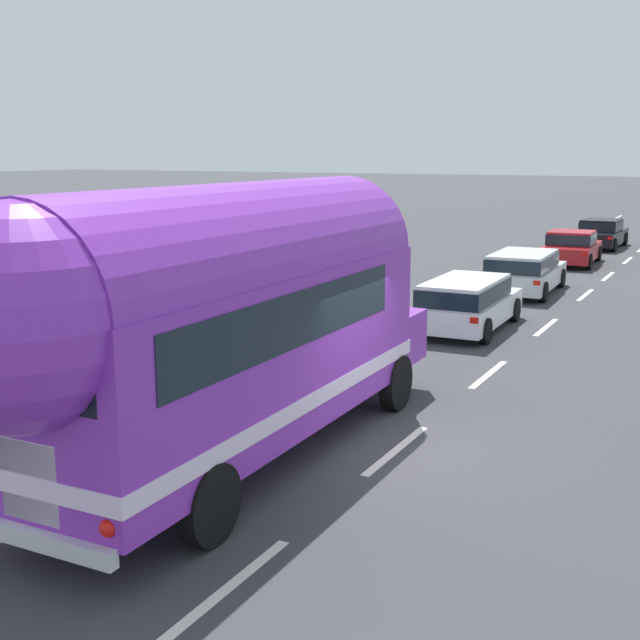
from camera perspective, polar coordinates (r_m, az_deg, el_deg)
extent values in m
plane|color=#38383D|center=(13.08, 5.31, -8.88)|extent=(300.00, 300.00, 0.00)
cube|color=silver|center=(9.29, -6.37, -17.86)|extent=(0.14, 2.40, 0.01)
cube|color=silver|center=(13.06, 5.29, -8.88)|extent=(0.14, 2.40, 0.01)
cube|color=silver|center=(17.59, 11.54, -3.68)|extent=(0.14, 2.40, 0.01)
cube|color=silver|center=(22.61, 15.30, -0.47)|extent=(0.14, 2.40, 0.01)
cube|color=silver|center=(28.06, 17.81, 1.66)|extent=(0.14, 2.40, 0.01)
cube|color=silver|center=(32.51, 19.23, 2.86)|extent=(0.14, 2.40, 0.01)
cube|color=silver|center=(37.57, 20.42, 3.87)|extent=(0.14, 2.40, 0.01)
cube|color=silver|center=(25.27, 7.50, 1.08)|extent=(0.12, 80.00, 0.01)
cube|color=purple|center=(12.05, -6.12, -1.97)|extent=(2.58, 7.86, 2.30)
cylinder|color=purple|center=(11.84, -6.24, 3.45)|extent=(2.53, 7.76, 2.45)
sphere|color=purple|center=(8.90, -19.96, 0.15)|extent=(2.40, 2.40, 2.40)
cube|color=purple|center=(16.12, 2.81, -0.92)|extent=(2.27, 1.32, 0.95)
cube|color=silver|center=(12.22, -6.05, -4.93)|extent=(2.62, 7.90, 0.24)
cube|color=black|center=(11.68, -6.98, 0.59)|extent=(2.59, 6.06, 0.76)
cube|color=black|center=(9.00, -19.79, -2.98)|extent=(2.00, 0.10, 0.84)
cube|color=silver|center=(9.38, -19.31, -10.42)|extent=(0.80, 0.07, 0.90)
cube|color=silver|center=(9.55, -19.46, -13.92)|extent=(2.34, 0.16, 0.20)
sphere|color=red|center=(8.80, -14.34, -13.71)|extent=(0.20, 0.20, 0.20)
cube|color=black|center=(15.35, 1.93, 3.48)|extent=(2.14, 0.12, 0.96)
cube|color=silver|center=(16.77, 3.77, -0.89)|extent=(0.90, 0.11, 0.56)
cylinder|color=black|center=(15.86, -2.64, -3.27)|extent=(0.27, 1.00, 1.00)
cylinder|color=black|center=(14.88, 5.24, -4.30)|extent=(0.27, 1.00, 1.00)
cylinder|color=black|center=(11.41, -17.49, -9.82)|extent=(0.27, 1.00, 1.00)
cylinder|color=black|center=(10.00, -7.61, -12.46)|extent=(0.27, 1.00, 1.00)
cube|color=white|center=(21.85, 10.24, 0.73)|extent=(1.85, 4.45, 0.60)
cube|color=white|center=(21.30, 9.94, 2.03)|extent=(1.63, 3.19, 0.55)
cube|color=black|center=(21.30, 9.94, 1.95)|extent=(1.69, 3.23, 0.43)
cube|color=red|center=(19.97, 6.40, 0.35)|extent=(0.20, 0.04, 0.14)
cube|color=red|center=(19.52, 10.58, -0.03)|extent=(0.20, 0.04, 0.14)
cylinder|color=black|center=(23.54, 9.29, 1.03)|extent=(0.21, 0.64, 0.64)
cylinder|color=black|center=(23.11, 13.26, 0.69)|extent=(0.21, 0.64, 0.64)
cylinder|color=black|center=(20.73, 6.84, -0.32)|extent=(0.21, 0.64, 0.64)
cylinder|color=black|center=(20.25, 11.30, -0.74)|extent=(0.21, 0.64, 0.64)
cube|color=silver|center=(27.93, 13.93, 2.91)|extent=(2.06, 4.65, 0.60)
cube|color=silver|center=(27.39, 13.78, 3.97)|extent=(1.81, 3.19, 0.55)
cube|color=black|center=(27.40, 13.78, 3.90)|extent=(1.87, 3.23, 0.43)
cube|color=red|center=(25.87, 11.11, 2.77)|extent=(0.20, 0.05, 0.14)
cube|color=red|center=(25.52, 14.71, 2.48)|extent=(0.20, 0.05, 0.14)
cylinder|color=black|center=(29.69, 12.82, 3.06)|extent=(0.22, 0.65, 0.64)
cylinder|color=black|center=(29.35, 16.28, 2.79)|extent=(0.22, 0.65, 0.64)
cylinder|color=black|center=(26.63, 11.30, 2.18)|extent=(0.22, 0.65, 0.64)
cylinder|color=black|center=(26.25, 15.14, 1.87)|extent=(0.22, 0.65, 0.64)
cube|color=#A5191E|center=(35.55, 16.91, 4.54)|extent=(2.05, 4.34, 0.60)
cube|color=#A5191E|center=(35.37, 16.93, 5.44)|extent=(1.76, 1.99, 0.55)
cube|color=black|center=(35.37, 16.93, 5.39)|extent=(1.83, 2.03, 0.43)
cube|color=red|center=(33.56, 14.97, 4.57)|extent=(0.20, 0.05, 0.14)
cube|color=red|center=(33.30, 17.77, 4.36)|extent=(0.20, 0.05, 0.14)
cylinder|color=black|center=(37.12, 15.85, 4.56)|extent=(0.22, 0.65, 0.64)
cylinder|color=black|center=(36.87, 18.63, 4.35)|extent=(0.22, 0.65, 0.64)
cylinder|color=black|center=(34.31, 15.03, 4.07)|extent=(0.22, 0.65, 0.64)
cylinder|color=black|center=(34.04, 18.03, 3.84)|extent=(0.22, 0.65, 0.64)
cube|color=black|center=(42.14, 18.78, 5.45)|extent=(1.92, 4.53, 0.60)
cube|color=black|center=(41.97, 18.80, 6.21)|extent=(1.67, 2.17, 0.55)
cube|color=black|center=(41.97, 18.80, 6.17)|extent=(1.73, 2.22, 0.43)
cube|color=red|center=(40.06, 17.10, 5.52)|extent=(0.20, 0.04, 0.14)
cube|color=red|center=(39.77, 19.35, 5.34)|extent=(0.20, 0.04, 0.14)
cylinder|color=black|center=(43.83, 18.00, 5.45)|extent=(0.21, 0.64, 0.64)
cylinder|color=black|center=(43.54, 20.26, 5.26)|extent=(0.21, 0.64, 0.64)
cylinder|color=black|center=(40.81, 17.16, 5.08)|extent=(0.21, 0.64, 0.64)
cylinder|color=black|center=(40.50, 19.59, 4.88)|extent=(0.21, 0.64, 0.64)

